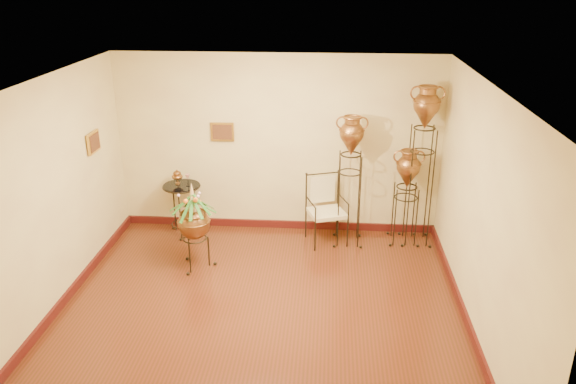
# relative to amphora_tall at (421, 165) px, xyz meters

# --- Properties ---
(ground) EXTENTS (5.00, 5.00, 0.00)m
(ground) POSITION_rel_amphora_tall_xyz_m (-2.15, -2.15, -1.25)
(ground) COLOR #552214
(ground) RESTS_ON ground
(room_shell) EXTENTS (5.02, 5.02, 2.81)m
(room_shell) POSITION_rel_amphora_tall_xyz_m (-2.16, -2.14, 0.48)
(room_shell) COLOR #EAE497
(room_shell) RESTS_ON ground
(amphora_tall) EXTENTS (0.52, 0.52, 2.44)m
(amphora_tall) POSITION_rel_amphora_tall_xyz_m (0.00, 0.00, 0.00)
(amphora_tall) COLOR black
(amphora_tall) RESTS_ON ground
(amphora_mid) EXTENTS (0.58, 0.58, 2.02)m
(amphora_mid) POSITION_rel_amphora_tall_xyz_m (-1.04, -0.11, -0.23)
(amphora_mid) COLOR black
(amphora_mid) RESTS_ON ground
(amphora_short) EXTENTS (0.60, 0.60, 1.50)m
(amphora_short) POSITION_rel_amphora_tall_xyz_m (-0.18, -0.00, -0.50)
(amphora_short) COLOR black
(amphora_short) RESTS_ON ground
(planter_urn) EXTENTS (0.86, 0.86, 1.29)m
(planter_urn) POSITION_rel_amphora_tall_xyz_m (-3.18, -1.05, -0.52)
(planter_urn) COLOR black
(planter_urn) RESTS_ON ground
(armchair) EXTENTS (0.74, 0.72, 1.06)m
(armchair) POSITION_rel_amphora_tall_xyz_m (-1.37, -0.13, -0.72)
(armchair) COLOR black
(armchair) RESTS_ON ground
(side_table) EXTENTS (0.61, 0.61, 1.04)m
(side_table) POSITION_rel_amphora_tall_xyz_m (-3.62, 0.00, -0.82)
(side_table) COLOR black
(side_table) RESTS_ON ground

